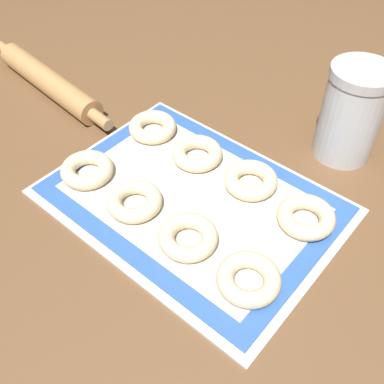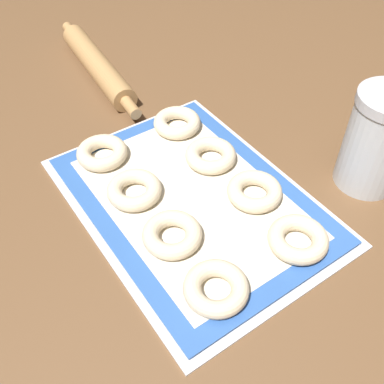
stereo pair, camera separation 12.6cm
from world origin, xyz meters
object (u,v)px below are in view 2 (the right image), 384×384
Objects in this scene: bagel_front_mid_left at (134,190)px; rolling_pin at (97,65)px; bagel_front_far_right at (216,288)px; bagel_back_far_left at (177,123)px; bagel_back_mid_right at (254,191)px; bagel_back_mid_left at (211,155)px; bagel_front_far_left at (102,153)px; baking_tray at (192,200)px; flour_canister at (378,141)px; bagel_front_mid_right at (172,235)px; bagel_back_far_right at (298,239)px.

bagel_front_mid_left is 0.21× the size of rolling_pin.
bagel_front_far_right is (0.22, -0.00, 0.00)m from bagel_front_mid_left.
bagel_back_far_left is 1.00× the size of bagel_back_mid_right.
bagel_back_far_left is at bearing 178.42° from bagel_back_mid_left.
bagel_back_far_left is at bearing 88.85° from bagel_front_far_left.
baking_tray is at bearing -123.83° from bagel_back_mid_right.
bagel_back_mid_left is 0.27m from flour_canister.
bagel_back_far_left is at bearing -146.47° from flour_canister.
rolling_pin is (-0.55, -0.22, -0.06)m from flour_canister.
bagel_front_far_right is at bearing -55.61° from bagel_back_mid_right.
rolling_pin is at bearing 162.10° from bagel_front_mid_left.
bagel_back_mid_left is at bearing 125.90° from bagel_front_mid_right.
flour_canister is 0.41× the size of rolling_pin.
bagel_back_far_left is 0.22m from bagel_back_mid_right.
bagel_front_far_left is at bearing -130.13° from flour_canister.
flour_canister is at bearing 65.44° from baking_tray.
bagel_front_mid_left is at bearing 179.75° from bagel_front_far_right.
bagel_back_mid_left is (-0.05, 0.08, 0.02)m from baking_tray.
baking_tray is 5.17× the size of bagel_front_far_left.
bagel_front_far_left is 0.27m from bagel_back_mid_right.
bagel_back_mid_right is (0.00, 0.15, 0.00)m from bagel_front_mid_right.
bagel_front_far_left is 1.00× the size of bagel_front_mid_left.
bagel_front_mid_left is 0.26m from bagel_back_far_right.
baking_tray is 0.09m from bagel_front_mid_right.
bagel_front_mid_left and bagel_back_far_left have the same top height.
rolling_pin reaches higher than bagel_back_mid_right.
bagel_back_mid_right is at bearing 3.12° from bagel_back_mid_left.
bagel_front_mid_right is at bearing -53.28° from baking_tray.
baking_tray is 5.17× the size of bagel_back_mid_right.
bagel_front_far_left is 0.45m from flour_canister.
bagel_front_mid_right is at bearing -13.98° from rolling_pin.
bagel_front_mid_left and bagel_front_mid_right have the same top height.
flour_canister is (0.28, 0.19, 0.06)m from bagel_back_far_left.
bagel_back_mid_right is at bearing 3.99° from rolling_pin.
flour_canister is (0.18, 0.34, 0.06)m from bagel_front_mid_left.
bagel_back_far_right is at bearing -5.53° from bagel_back_mid_right.
bagel_front_far_right is 1.00× the size of bagel_back_far_left.
bagel_front_far_left is 1.00× the size of bagel_back_far_left.
bagel_back_far_right is at bearing 52.65° from bagel_front_mid_right.
bagel_front_far_left is (-0.16, -0.07, 0.02)m from baking_tray.
bagel_back_far_right is at bearing -1.22° from bagel_back_mid_left.
bagel_back_mid_right reaches higher than baking_tray.
flour_canister is (0.12, 0.27, 0.08)m from baking_tray.
bagel_back_mid_left is 0.22m from bagel_back_far_right.
bagel_back_far_left is at bearing -179.24° from bagel_back_mid_right.
bagel_front_far_right and bagel_back_mid_left have the same top height.
bagel_front_far_left and bagel_back_mid_left have the same top height.
rolling_pin is at bearing -158.30° from flour_canister.
bagel_back_far_right is (0.11, -0.01, 0.00)m from bagel_back_mid_right.
rolling_pin is (-0.27, -0.03, 0.00)m from bagel_back_far_left.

